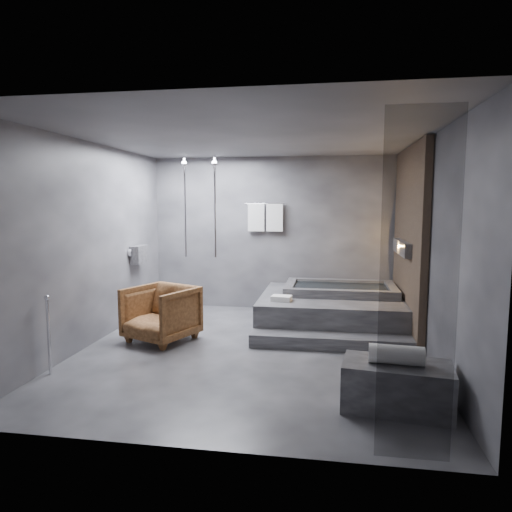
# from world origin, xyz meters

# --- Properties ---
(room) EXTENTS (5.00, 5.04, 2.82)m
(room) POSITION_xyz_m (0.40, 0.24, 1.73)
(room) COLOR #2D2D2F
(room) RESTS_ON ground
(tub_deck) EXTENTS (2.20, 2.00, 0.50)m
(tub_deck) POSITION_xyz_m (1.05, 1.45, 0.25)
(tub_deck) COLOR #323234
(tub_deck) RESTS_ON ground
(tub_step) EXTENTS (2.20, 0.36, 0.18)m
(tub_step) POSITION_xyz_m (1.05, 0.27, 0.09)
(tub_step) COLOR #323234
(tub_step) RESTS_ON ground
(concrete_bench) EXTENTS (1.07, 0.68, 0.45)m
(concrete_bench) POSITION_xyz_m (1.67, -1.50, 0.23)
(concrete_bench) COLOR #2D2D2F
(concrete_bench) RESTS_ON ground
(driftwood_chair) EXTENTS (1.12, 1.14, 0.79)m
(driftwood_chair) POSITION_xyz_m (-1.35, 0.24, 0.40)
(driftwood_chair) COLOR #3F220F
(driftwood_chair) RESTS_ON ground
(rolled_towel) EXTENTS (0.52, 0.23, 0.18)m
(rolled_towel) POSITION_xyz_m (1.65, -1.52, 0.54)
(rolled_towel) COLOR white
(rolled_towel) RESTS_ON concrete_bench
(deck_towel) EXTENTS (0.31, 0.24, 0.08)m
(deck_towel) POSITION_xyz_m (0.31, 0.88, 0.54)
(deck_towel) COLOR white
(deck_towel) RESTS_ON tub_deck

